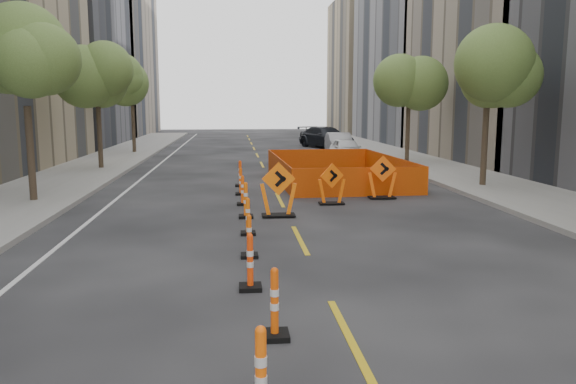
{
  "coord_description": "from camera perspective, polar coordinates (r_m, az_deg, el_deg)",
  "views": [
    {
      "loc": [
        -1.63,
        -9.56,
        3.32
      ],
      "look_at": [
        -0.23,
        4.71,
        1.1
      ],
      "focal_mm": 35.0,
      "sensor_mm": 36.0,
      "label": 1
    }
  ],
  "objects": [
    {
      "name": "tree_l_d",
      "position": [
        40.16,
        -15.58,
        10.2
      ],
      "size": [
        2.8,
        2.8,
        5.95
      ],
      "color": "#382B1E",
      "rests_on": "ground"
    },
    {
      "name": "tree_r_c",
      "position": [
        33.14,
        12.21,
        10.69
      ],
      "size": [
        2.8,
        2.8,
        5.95
      ],
      "color": "#382B1E",
      "rests_on": "ground"
    },
    {
      "name": "sidewalk_left",
      "position": [
        23.02,
        -24.23,
        -0.09
      ],
      "size": [
        4.0,
        90.0,
        0.15
      ],
      "primitive_type": "cube",
      "color": "gray",
      "rests_on": "ground"
    },
    {
      "name": "channelizer_2",
      "position": [
        10.24,
        -3.87,
        -7.08
      ],
      "size": [
        0.41,
        0.41,
        1.04
      ],
      "primitive_type": null,
      "color": "#E83A09",
      "rests_on": "ground"
    },
    {
      "name": "channelizer_0",
      "position": [
        6.13,
        -2.76,
        -18.15
      ],
      "size": [
        0.43,
        0.43,
        1.09
      ],
      "primitive_type": null,
      "color": "#FC5D0A",
      "rests_on": "ground"
    },
    {
      "name": "bld_left_e",
      "position": [
        67.28,
        -19.41,
        14.01
      ],
      "size": [
        12.0,
        20.0,
        20.0
      ],
      "primitive_type": "cube",
      "color": "gray",
      "rests_on": "ground"
    },
    {
      "name": "tree_r_b",
      "position": [
        23.81,
        19.68,
        11.2
      ],
      "size": [
        2.8,
        2.8,
        5.95
      ],
      "color": "#382B1E",
      "rests_on": "ground"
    },
    {
      "name": "channelizer_1",
      "position": [
        8.17,
        -1.37,
        -11.21
      ],
      "size": [
        0.41,
        0.41,
        1.05
      ],
      "primitive_type": null,
      "color": "#DD4C09",
      "rests_on": "ground"
    },
    {
      "name": "chevron_sign_left",
      "position": [
        16.76,
        -0.98,
        0.25
      ],
      "size": [
        1.14,
        0.73,
        1.66
      ],
      "primitive_type": null,
      "rotation": [
        0.0,
        0.0,
        -0.06
      ],
      "color": "#FF690A",
      "rests_on": "ground"
    },
    {
      "name": "channelizer_7",
      "position": [
        21.03,
        -4.83,
        1.1
      ],
      "size": [
        0.41,
        0.41,
        1.03
      ],
      "primitive_type": null,
      "color": "#F1510A",
      "rests_on": "ground"
    },
    {
      "name": "bld_right_e",
      "position": [
        70.82,
        9.87,
        12.46
      ],
      "size": [
        12.0,
        14.0,
        16.0
      ],
      "primitive_type": "cube",
      "color": "tan",
      "rests_on": "ground"
    },
    {
      "name": "channelizer_8",
      "position": [
        23.2,
        -4.88,
        1.89
      ],
      "size": [
        0.43,
        0.43,
        1.08
      ],
      "primitive_type": null,
      "color": "#F0430A",
      "rests_on": "ground"
    },
    {
      "name": "channelizer_6",
      "position": [
        18.85,
        -4.63,
        0.17
      ],
      "size": [
        0.4,
        0.4,
        1.0
      ],
      "primitive_type": null,
      "color": "#FF530A",
      "rests_on": "ground"
    },
    {
      "name": "channelizer_4",
      "position": [
        14.53,
        -4.09,
        -2.47
      ],
      "size": [
        0.38,
        0.38,
        0.97
      ],
      "primitive_type": null,
      "color": "#F2610A",
      "rests_on": "ground"
    },
    {
      "name": "ground_plane",
      "position": [
        10.26,
        3.91,
        -10.12
      ],
      "size": [
        140.0,
        140.0,
        0.0
      ],
      "primitive_type": "plane",
      "color": "black"
    },
    {
      "name": "tree_l_b",
      "position": [
        20.74,
        -25.19,
        11.31
      ],
      "size": [
        2.8,
        2.8,
        5.95
      ],
      "color": "#382B1E",
      "rests_on": "ground"
    },
    {
      "name": "channelizer_5",
      "position": [
        16.68,
        -4.31,
        -0.82
      ],
      "size": [
        0.43,
        0.43,
        1.08
      ],
      "primitive_type": null,
      "color": "#F8610A",
      "rests_on": "ground"
    },
    {
      "name": "chevron_sign_center",
      "position": [
        18.94,
        4.46,
        0.83
      ],
      "size": [
        1.06,
        0.8,
        1.41
      ],
      "primitive_type": null,
      "rotation": [
        0.0,
        0.0,
        0.27
      ],
      "color": "#FF5F0A",
      "rests_on": "ground"
    },
    {
      "name": "bld_right_d",
      "position": [
        53.56,
        15.36,
        15.66
      ],
      "size": [
        12.0,
        18.0,
        20.0
      ],
      "primitive_type": "cube",
      "color": "gray",
      "rests_on": "ground"
    },
    {
      "name": "tree_l_c",
      "position": [
        30.35,
        -18.84,
        10.62
      ],
      "size": [
        2.8,
        2.8,
        5.95
      ],
      "color": "#382B1E",
      "rests_on": "ground"
    },
    {
      "name": "parked_car_mid",
      "position": [
        39.03,
        5.21,
        4.95
      ],
      "size": [
        1.71,
        4.46,
        1.45
      ],
      "primitive_type": "imported",
      "rotation": [
        0.0,
        0.0,
        -0.04
      ],
      "color": "#A9A8AE",
      "rests_on": "ground"
    },
    {
      "name": "chevron_sign_right",
      "position": [
        20.31,
        9.57,
        1.48
      ],
      "size": [
        1.14,
        0.82,
        1.55
      ],
      "primitive_type": null,
      "rotation": [
        0.0,
        0.0,
        -0.21
      ],
      "color": "#FF5B0A",
      "rests_on": "ground"
    },
    {
      "name": "sidewalk_right",
      "position": [
        24.26,
        20.42,
        0.56
      ],
      "size": [
        4.0,
        90.0,
        0.15
      ],
      "primitive_type": "cube",
      "color": "gray",
      "rests_on": "ground"
    },
    {
      "name": "bld_left_d",
      "position": [
        51.26,
        -23.63,
        12.2
      ],
      "size": [
        12.0,
        16.0,
        14.0
      ],
      "primitive_type": "cube",
      "color": "#4C4C51",
      "rests_on": "ground"
    },
    {
      "name": "safety_fence",
      "position": [
        24.85,
        4.87,
        2.34
      ],
      "size": [
        5.35,
        8.8,
        1.08
      ],
      "primitive_type": null,
      "rotation": [
        0.0,
        0.0,
        0.03
      ],
      "color": "#FF430D",
      "rests_on": "ground"
    },
    {
      "name": "parked_car_near",
      "position": [
        34.25,
        5.93,
        4.33
      ],
      "size": [
        1.61,
        3.99,
        1.36
      ],
      "primitive_type": "imported",
      "rotation": [
        0.0,
        0.0,
        0.0
      ],
      "color": "silver",
      "rests_on": "ground"
    },
    {
      "name": "bld_right_c",
      "position": [
        38.39,
        24.15,
        13.55
      ],
      "size": [
        12.0,
        16.0,
        14.0
      ],
      "primitive_type": "cube",
      "color": "gray",
      "rests_on": "ground"
    },
    {
      "name": "parked_car_far",
      "position": [
        44.57,
        3.89,
        5.57
      ],
      "size": [
        4.43,
        6.14,
        1.65
      ],
      "primitive_type": "imported",
      "rotation": [
        0.0,
        0.0,
        0.42
      ],
      "color": "black",
      "rests_on": "ground"
    },
    {
      "name": "channelizer_3",
      "position": [
        12.38,
        -3.96,
        -4.49
      ],
      "size": [
        0.38,
        0.38,
        0.96
      ],
      "primitive_type": null,
      "color": "#E65409",
      "rests_on": "ground"
    }
  ]
}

